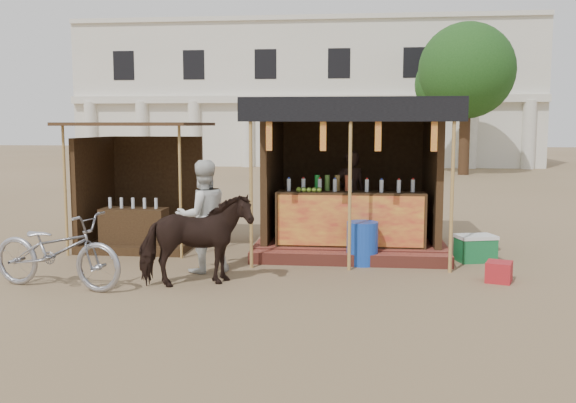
# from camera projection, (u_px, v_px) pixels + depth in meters

# --- Properties ---
(ground) EXTENTS (120.00, 120.00, 0.00)m
(ground) POSITION_uv_depth(u_px,v_px,m) (275.00, 293.00, 8.96)
(ground) COLOR #846B4C
(ground) RESTS_ON ground
(main_stall) EXTENTS (3.60, 3.61, 2.78)m
(main_stall) POSITION_uv_depth(u_px,v_px,m) (351.00, 195.00, 12.05)
(main_stall) COLOR brown
(main_stall) RESTS_ON ground
(secondary_stall) EXTENTS (2.40, 2.40, 2.38)m
(secondary_stall) POSITION_uv_depth(u_px,v_px,m) (135.00, 202.00, 12.40)
(secondary_stall) COLOR #3C2916
(secondary_stall) RESTS_ON ground
(cow) EXTENTS (1.75, 1.30, 1.35)m
(cow) POSITION_uv_depth(u_px,v_px,m) (196.00, 240.00, 9.29)
(cow) COLOR black
(cow) RESTS_ON ground
(motorbike) EXTENTS (2.21, 1.14, 1.11)m
(motorbike) POSITION_uv_depth(u_px,v_px,m) (57.00, 250.00, 9.18)
(motorbike) COLOR #97979F
(motorbike) RESTS_ON ground
(bystander) EXTENTS (1.10, 1.04, 1.79)m
(bystander) POSITION_uv_depth(u_px,v_px,m) (203.00, 216.00, 10.18)
(bystander) COLOR silver
(bystander) RESTS_ON ground
(blue_barrel) EXTENTS (0.68, 0.68, 0.73)m
(blue_barrel) POSITION_uv_depth(u_px,v_px,m) (362.00, 243.00, 10.76)
(blue_barrel) COLOR #1743B1
(blue_barrel) RESTS_ON ground
(red_crate) EXTENTS (0.47, 0.49, 0.30)m
(red_crate) POSITION_uv_depth(u_px,v_px,m) (499.00, 272.00, 9.59)
(red_crate) COLOR #A51B20
(red_crate) RESTS_ON ground
(cooler) EXTENTS (0.74, 0.60, 0.46)m
(cooler) POSITION_uv_depth(u_px,v_px,m) (476.00, 248.00, 11.01)
(cooler) COLOR #186C36
(cooler) RESTS_ON ground
(background_building) EXTENTS (26.00, 7.45, 8.18)m
(background_building) POSITION_uv_depth(u_px,v_px,m) (307.00, 97.00, 38.25)
(background_building) COLOR silver
(background_building) RESTS_ON ground
(tree) EXTENTS (4.50, 4.40, 7.00)m
(tree) POSITION_uv_depth(u_px,v_px,m) (462.00, 74.00, 29.62)
(tree) COLOR #382314
(tree) RESTS_ON ground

